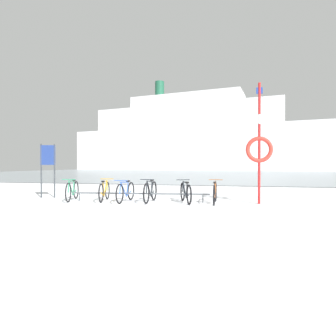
% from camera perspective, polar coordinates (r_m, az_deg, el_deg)
% --- Properties ---
extents(ground, '(80.00, 132.00, 0.08)m').
position_cam_1_polar(ground, '(61.43, 11.01, -0.60)').
color(ground, white).
extents(bike_rack, '(4.71, 0.57, 0.31)m').
position_cam_1_polar(bike_rack, '(9.90, -5.61, -5.07)').
color(bike_rack, '#4C5156').
rests_on(bike_rack, ground).
extents(bicycle_0, '(0.61, 1.63, 0.77)m').
position_cam_1_polar(bicycle_0, '(10.74, -18.29, -4.21)').
color(bicycle_0, black).
rests_on(bicycle_0, ground).
extents(bicycle_1, '(0.52, 1.59, 0.76)m').
position_cam_1_polar(bicycle_1, '(10.30, -12.38, -4.44)').
color(bicycle_1, black).
rests_on(bicycle_1, ground).
extents(bicycle_2, '(0.46, 1.72, 0.76)m').
position_cam_1_polar(bicycle_2, '(9.93, -8.33, -4.63)').
color(bicycle_2, black).
rests_on(bicycle_2, ground).
extents(bicycle_3, '(0.46, 1.67, 0.79)m').
position_cam_1_polar(bicycle_3, '(9.77, -3.49, -4.63)').
color(bicycle_3, black).
rests_on(bicycle_3, ground).
extents(bicycle_4, '(0.70, 1.58, 0.75)m').
position_cam_1_polar(bicycle_4, '(9.61, 3.48, -4.82)').
color(bicycle_4, black).
rests_on(bicycle_4, ground).
extents(bicycle_5, '(0.46, 1.68, 0.76)m').
position_cam_1_polar(bicycle_5, '(9.55, 9.22, -4.83)').
color(bicycle_5, black).
rests_on(bicycle_5, ground).
extents(info_sign, '(0.54, 0.19, 2.05)m').
position_cam_1_polar(info_sign, '(11.94, -22.54, 1.27)').
color(info_sign, '#33383D').
rests_on(info_sign, ground).
extents(rescue_post, '(0.84, 0.13, 3.87)m').
position_cam_1_polar(rescue_post, '(9.73, 17.49, 3.94)').
color(rescue_post, red).
rests_on(rescue_post, ground).
extents(ferry_ship, '(61.24, 21.99, 22.69)m').
position_cam_1_polar(ferry_ship, '(72.17, 4.59, 5.67)').
color(ferry_ship, white).
rests_on(ferry_ship, ground).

